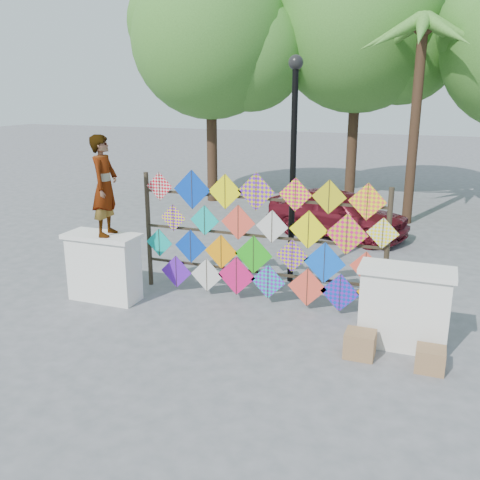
{
  "coord_description": "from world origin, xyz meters",
  "views": [
    {
      "loc": [
        3.03,
        -8.14,
        3.87
      ],
      "look_at": [
        -0.28,
        0.6,
        1.2
      ],
      "focal_mm": 40.0,
      "sensor_mm": 36.0,
      "label": 1
    }
  ],
  "objects_px": {
    "kite_rack": "(263,240)",
    "lamppost": "(293,151)",
    "vendor_woman": "(105,186)",
    "sedan": "(337,212)"
  },
  "relations": [
    {
      "from": "lamppost",
      "to": "vendor_woman",
      "type": "bearing_deg",
      "value": -142.43
    },
    {
      "from": "sedan",
      "to": "lamppost",
      "type": "height_order",
      "value": "lamppost"
    },
    {
      "from": "kite_rack",
      "to": "lamppost",
      "type": "xyz_separation_m",
      "value": [
        0.19,
        1.27,
        1.5
      ]
    },
    {
      "from": "kite_rack",
      "to": "sedan",
      "type": "xyz_separation_m",
      "value": [
        0.41,
        5.11,
        -0.55
      ]
    },
    {
      "from": "sedan",
      "to": "lamppost",
      "type": "relative_size",
      "value": 0.85
    },
    {
      "from": "kite_rack",
      "to": "lamppost",
      "type": "bearing_deg",
      "value": 81.71
    },
    {
      "from": "sedan",
      "to": "lamppost",
      "type": "distance_m",
      "value": 4.35
    },
    {
      "from": "kite_rack",
      "to": "lamppost",
      "type": "height_order",
      "value": "lamppost"
    },
    {
      "from": "sedan",
      "to": "lamppost",
      "type": "xyz_separation_m",
      "value": [
        -0.22,
        -3.83,
        2.04
      ]
    },
    {
      "from": "vendor_woman",
      "to": "lamppost",
      "type": "bearing_deg",
      "value": -62.69
    }
  ]
}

